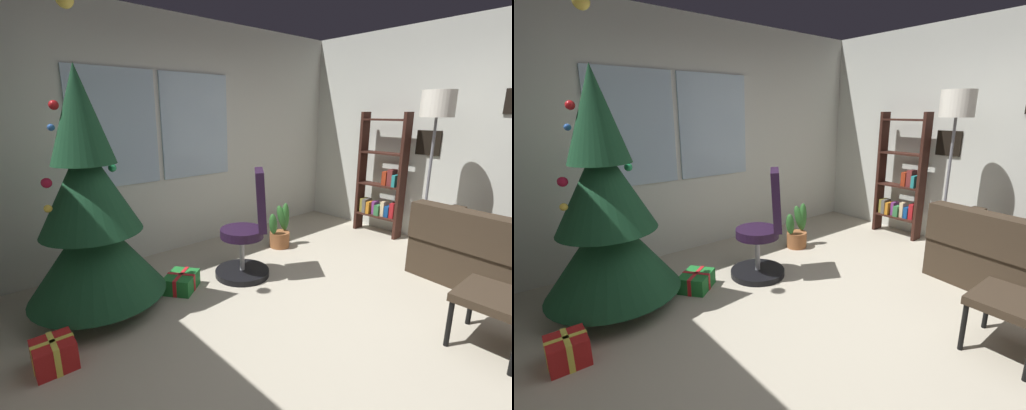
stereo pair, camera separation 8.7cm
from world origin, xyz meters
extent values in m
cube|color=#B4AA95|center=(0.00, 0.00, -0.05)|extent=(4.83, 5.07, 0.10)
cube|color=silver|center=(0.00, 2.58, 1.35)|extent=(4.83, 0.10, 2.70)
cube|color=silver|center=(-0.85, 2.52, 1.48)|extent=(0.90, 0.03, 1.20)
cube|color=silver|center=(0.12, 2.52, 1.48)|extent=(0.90, 0.03, 1.20)
cube|color=silver|center=(2.46, 0.00, 1.35)|extent=(0.10, 5.07, 2.70)
cube|color=black|center=(2.40, 0.74, 1.27)|extent=(0.02, 0.30, 0.31)
cube|color=#35291D|center=(1.74, 0.24, 0.50)|extent=(0.91, 0.23, 0.20)
cube|color=#35291D|center=(0.53, -0.66, 0.39)|extent=(0.48, 0.46, 0.06)
cylinder|color=black|center=(0.32, -0.46, 0.18)|extent=(0.04, 0.04, 0.36)
cylinder|color=black|center=(0.74, -0.46, 0.18)|extent=(0.04, 0.04, 0.36)
cylinder|color=#4C331E|center=(-1.40, 1.69, 0.08)|extent=(0.12, 0.12, 0.16)
cone|color=#174226|center=(-1.40, 1.69, 0.53)|extent=(1.09, 1.09, 0.74)
cone|color=#174226|center=(-1.40, 1.69, 1.08)|extent=(0.78, 0.78, 0.74)
cone|color=#174226|center=(-1.40, 1.69, 1.63)|extent=(0.48, 0.48, 0.74)
sphere|color=red|center=(-1.55, 1.73, 1.70)|extent=(0.07, 0.07, 0.07)
sphere|color=gold|center=(-1.71, 1.59, 0.98)|extent=(0.06, 0.06, 0.06)
sphere|color=silver|center=(-1.36, 2.00, 1.04)|extent=(0.07, 0.07, 0.07)
sphere|color=blue|center=(-1.59, 1.74, 1.54)|extent=(0.05, 0.05, 0.05)
sphere|color=#1E8C4C|center=(-1.16, 1.81, 1.19)|extent=(0.07, 0.07, 0.07)
sphere|color=#B21433|center=(-1.69, 1.66, 1.15)|extent=(0.07, 0.07, 0.07)
cube|color=red|center=(-1.88, 1.15, 0.10)|extent=(0.25, 0.25, 0.20)
cube|color=#EAD84C|center=(-1.88, 1.15, 0.10)|extent=(0.04, 0.25, 0.20)
cube|color=#EAD84C|center=(-1.88, 1.15, 0.10)|extent=(0.26, 0.04, 0.20)
cube|color=#1E722D|center=(-0.71, 1.55, 0.08)|extent=(0.41, 0.40, 0.16)
cube|color=red|center=(-0.71, 1.55, 0.08)|extent=(0.28, 0.23, 0.17)
cube|color=red|center=(-0.71, 1.55, 0.08)|extent=(0.19, 0.23, 0.17)
cylinder|color=black|center=(-0.07, 1.42, 0.03)|extent=(0.56, 0.56, 0.06)
cylinder|color=#B2B2B7|center=(-0.07, 1.42, 0.26)|extent=(0.05, 0.05, 0.40)
cylinder|color=black|center=(-0.07, 1.42, 0.46)|extent=(0.44, 0.44, 0.09)
cube|color=black|center=(0.07, 1.29, 0.81)|extent=(0.34, 0.38, 0.60)
cube|color=#341A14|center=(2.19, 0.93, 0.83)|extent=(0.18, 0.04, 1.65)
cube|color=#341A14|center=(2.19, 1.53, 0.83)|extent=(0.18, 0.04, 1.65)
cube|color=#341A14|center=(2.19, 1.23, 0.25)|extent=(0.18, 0.56, 0.02)
cube|color=#341A14|center=(2.19, 1.23, 0.68)|extent=(0.18, 0.56, 0.02)
cube|color=#341A14|center=(2.19, 1.23, 1.12)|extent=(0.18, 0.56, 0.02)
cube|color=#341A14|center=(2.19, 1.23, 1.55)|extent=(0.18, 0.56, 0.02)
cube|color=#A91A1F|center=(2.22, 1.02, 0.36)|extent=(0.13, 0.06, 0.20)
cube|color=navy|center=(2.22, 1.08, 0.34)|extent=(0.14, 0.06, 0.15)
cube|color=beige|center=(2.22, 1.15, 0.36)|extent=(0.13, 0.05, 0.20)
cube|color=#31703E|center=(2.20, 1.22, 0.33)|extent=(0.16, 0.07, 0.14)
cube|color=#763179|center=(2.22, 1.29, 0.35)|extent=(0.13, 0.04, 0.18)
cube|color=#C1731D|center=(2.20, 1.35, 0.35)|extent=(0.17, 0.05, 0.17)
cube|color=#56524D|center=(2.20, 1.41, 0.36)|extent=(0.16, 0.05, 0.19)
cube|color=olive|center=(2.21, 1.47, 0.36)|extent=(0.14, 0.05, 0.19)
cube|color=teal|center=(2.20, 1.01, 0.77)|extent=(0.17, 0.05, 0.16)
cube|color=maroon|center=(2.21, 1.08, 0.80)|extent=(0.14, 0.07, 0.22)
cube|color=maroon|center=(2.21, 1.15, 0.79)|extent=(0.15, 0.06, 0.18)
cylinder|color=slate|center=(1.83, 0.44, 0.01)|extent=(0.28, 0.28, 0.03)
cylinder|color=slate|center=(1.83, 0.44, 0.81)|extent=(0.03, 0.03, 1.56)
cylinder|color=white|center=(1.83, 0.44, 1.73)|extent=(0.35, 0.35, 0.28)
cylinder|color=#935730|center=(0.79, 1.74, 0.10)|extent=(0.25, 0.25, 0.19)
ellipsoid|color=#2E6529|center=(0.67, 1.74, 0.32)|extent=(0.12, 0.10, 0.27)
ellipsoid|color=#2E6529|center=(0.90, 1.75, 0.37)|extent=(0.11, 0.12, 0.36)
ellipsoid|color=#2E6529|center=(0.85, 1.77, 0.36)|extent=(0.18, 0.20, 0.35)
camera|label=1|loc=(-2.20, -1.25, 1.65)|focal=24.94mm
camera|label=2|loc=(-2.13, -1.30, 1.65)|focal=24.94mm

